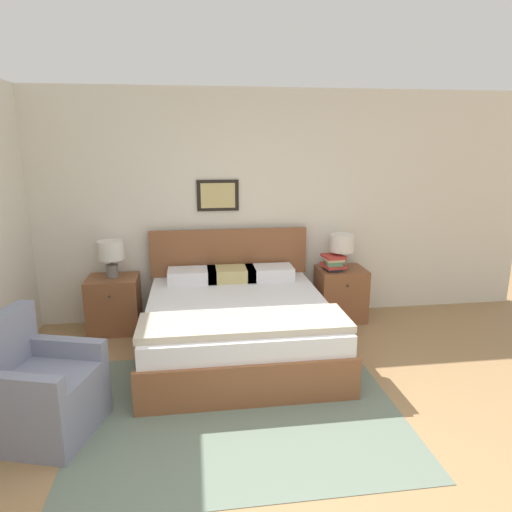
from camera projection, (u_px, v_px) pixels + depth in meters
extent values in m
cube|color=silver|center=(241.00, 207.00, 5.21)|extent=(6.98, 0.06, 2.60)
cube|color=black|center=(218.00, 195.00, 5.10)|extent=(0.47, 0.02, 0.35)
cube|color=tan|center=(218.00, 196.00, 5.09)|extent=(0.38, 0.00, 0.28)
cube|color=slate|center=(241.00, 410.00, 3.54)|extent=(2.43, 1.95, 0.01)
cube|color=brown|center=(238.00, 340.00, 4.46)|extent=(1.78, 1.94, 0.28)
cube|color=brown|center=(250.00, 370.00, 3.51)|extent=(1.78, 0.06, 0.08)
cube|color=silver|center=(238.00, 314.00, 4.39)|extent=(1.71, 1.86, 0.26)
cube|color=brown|center=(229.00, 252.00, 5.20)|extent=(1.78, 0.06, 0.53)
cube|color=#B2A893|center=(245.00, 323.00, 3.78)|extent=(1.74, 0.54, 0.06)
cube|color=silver|center=(192.00, 276.00, 4.97)|extent=(0.52, 0.32, 0.14)
cube|color=silver|center=(269.00, 273.00, 5.08)|extent=(0.52, 0.32, 0.14)
cube|color=tan|center=(231.00, 274.00, 5.03)|extent=(0.52, 0.32, 0.14)
cube|color=gray|center=(44.00, 403.00, 3.22)|extent=(0.84, 0.83, 0.46)
cube|color=gray|center=(0.00, 344.00, 3.16)|extent=(0.31, 0.67, 0.41)
cube|color=gray|center=(62.00, 347.00, 3.42)|extent=(0.68, 0.29, 0.14)
cube|color=gray|center=(12.00, 385.00, 2.88)|extent=(0.68, 0.29, 0.14)
cube|color=brown|center=(114.00, 304.00, 4.97)|extent=(0.54, 0.45, 0.61)
sphere|color=#332D28|center=(109.00, 296.00, 4.71)|extent=(0.02, 0.02, 0.02)
cube|color=brown|center=(341.00, 294.00, 5.32)|extent=(0.54, 0.45, 0.61)
sphere|color=#332D28|center=(348.00, 286.00, 5.05)|extent=(0.02, 0.02, 0.02)
cylinder|color=slate|center=(112.00, 271.00, 4.89)|extent=(0.13, 0.13, 0.14)
cylinder|color=slate|center=(112.00, 262.00, 4.87)|extent=(0.02, 0.02, 0.06)
cylinder|color=silver|center=(111.00, 250.00, 4.84)|extent=(0.28, 0.28, 0.20)
cylinder|color=slate|center=(341.00, 262.00, 5.24)|extent=(0.13, 0.13, 0.14)
cylinder|color=slate|center=(342.00, 254.00, 5.21)|extent=(0.02, 0.02, 0.06)
cylinder|color=silver|center=(342.00, 243.00, 5.18)|extent=(0.28, 0.28, 0.20)
cube|color=#232328|center=(333.00, 269.00, 5.18)|extent=(0.16, 0.22, 0.04)
cube|color=#B7332D|center=(333.00, 265.00, 5.17)|extent=(0.25, 0.29, 0.04)
cube|color=#4C7551|center=(333.00, 262.00, 5.16)|extent=(0.19, 0.29, 0.04)
cube|color=beige|center=(333.00, 259.00, 5.15)|extent=(0.20, 0.25, 0.03)
cube|color=#B7332D|center=(333.00, 257.00, 5.14)|extent=(0.24, 0.28, 0.03)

